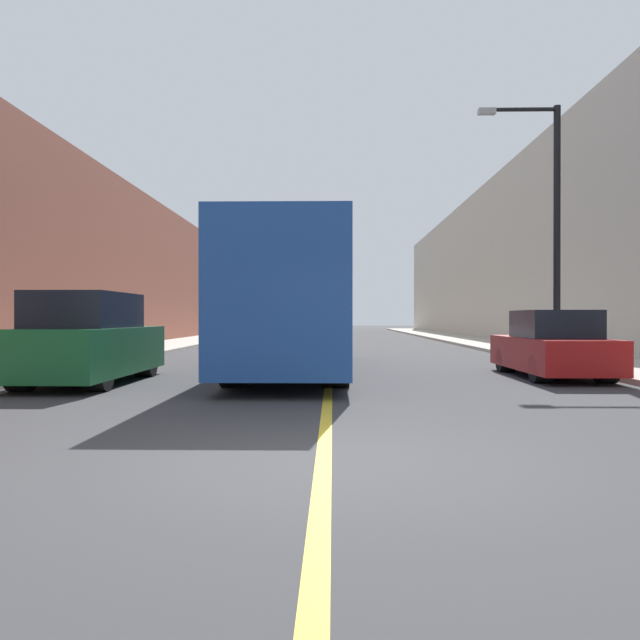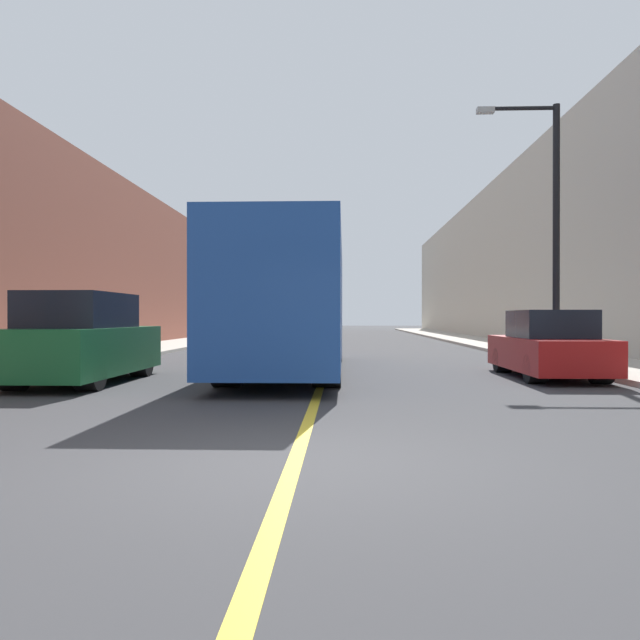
{
  "view_description": "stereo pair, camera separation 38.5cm",
  "coord_description": "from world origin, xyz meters",
  "px_view_note": "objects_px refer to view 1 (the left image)",
  "views": [
    {
      "loc": [
        0.09,
        -5.93,
        1.41
      ],
      "look_at": [
        -0.36,
        15.97,
        1.31
      ],
      "focal_mm": 35.0,
      "sensor_mm": 36.0,
      "label": 1
    },
    {
      "loc": [
        0.48,
        -5.92,
        1.41
      ],
      "look_at": [
        -0.36,
        15.97,
        1.31
      ],
      "focal_mm": 35.0,
      "sensor_mm": 36.0,
      "label": 2
    }
  ],
  "objects_px": {
    "parked_suv_left": "(89,342)",
    "street_lamp_right": "(550,216)",
    "car_right_near": "(552,347)",
    "bus": "(296,302)"
  },
  "relations": [
    {
      "from": "parked_suv_left",
      "to": "street_lamp_right",
      "type": "distance_m",
      "value": 13.1
    },
    {
      "from": "bus",
      "to": "parked_suv_left",
      "type": "bearing_deg",
      "value": -145.26
    },
    {
      "from": "parked_suv_left",
      "to": "car_right_near",
      "type": "relative_size",
      "value": 1.1
    },
    {
      "from": "bus",
      "to": "street_lamp_right",
      "type": "relative_size",
      "value": 1.53
    },
    {
      "from": "bus",
      "to": "street_lamp_right",
      "type": "xyz_separation_m",
      "value": [
        7.29,
        2.27,
        2.56
      ]
    },
    {
      "from": "parked_suv_left",
      "to": "bus",
      "type": "bearing_deg",
      "value": 34.74
    },
    {
      "from": "car_right_near",
      "to": "street_lamp_right",
      "type": "xyz_separation_m",
      "value": [
        1.2,
        3.63,
        3.65
      ]
    },
    {
      "from": "parked_suv_left",
      "to": "street_lamp_right",
      "type": "xyz_separation_m",
      "value": [
        11.52,
        5.2,
        3.47
      ]
    },
    {
      "from": "parked_suv_left",
      "to": "car_right_near",
      "type": "height_order",
      "value": "parked_suv_left"
    },
    {
      "from": "bus",
      "to": "car_right_near",
      "type": "xyz_separation_m",
      "value": [
        6.09,
        -1.36,
        -1.09
      ]
    }
  ]
}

